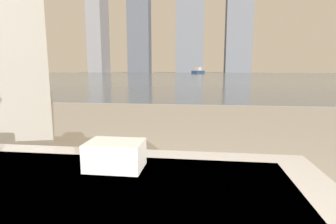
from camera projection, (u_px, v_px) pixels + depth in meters
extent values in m
cube|color=white|center=(116.00, 164.00, 1.14)|extent=(0.24, 0.17, 0.04)
cube|color=white|center=(115.00, 155.00, 1.14)|extent=(0.24, 0.17, 0.04)
cube|color=white|center=(115.00, 146.00, 1.13)|extent=(0.24, 0.17, 0.04)
cube|color=slate|center=(200.00, 75.00, 61.15)|extent=(180.00, 110.00, 0.01)
cube|color=navy|center=(198.00, 72.00, 77.38)|extent=(3.90, 5.24, 0.88)
cube|color=#B2A893|center=(198.00, 69.00, 77.23)|extent=(2.00, 2.25, 1.00)
cube|color=slate|center=(97.00, 16.00, 117.89)|extent=(6.66, 11.22, 50.77)
cube|color=slate|center=(190.00, 30.00, 113.74)|extent=(11.61, 12.27, 36.70)
cube|color=slate|center=(239.00, 16.00, 110.33)|extent=(10.58, 9.35, 47.64)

